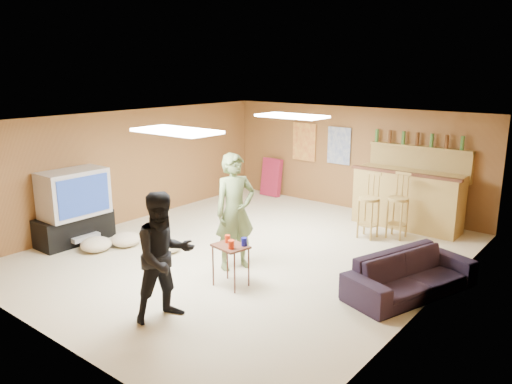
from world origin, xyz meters
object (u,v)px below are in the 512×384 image
Objects in this scene: person_black at (164,257)px; sofa at (411,275)px; person_olive at (235,212)px; bar_counter at (407,199)px; tray_table at (231,266)px; tv_body at (74,193)px.

person_black is 0.84× the size of sofa.
person_olive reaches higher than sofa.
bar_counter is 1.25× the size of person_black.
person_black is (0.39, -1.74, -0.09)m from person_olive.
bar_counter reaches higher than tray_table.
tray_table is at bearing 16.82° from person_black.
tray_table reaches higher than sofa.
tv_body is at bearing -133.00° from bar_counter.
person_olive is at bearing 29.60° from person_black.
tv_body is 0.69× the size of person_black.
bar_counter is 3.79m from person_olive.
person_black reaches higher than tv_body.
person_black is at bearing -90.20° from tray_table.
sofa is (5.35, 1.66, -0.62)m from tv_body.
tray_table is at bearing 5.97° from tv_body.
sofa is (1.20, -2.79, -0.27)m from bar_counter.
person_black is 1.29m from tray_table.
person_olive reaches higher than person_black.
person_olive is at bearing 125.43° from tray_table.
bar_counter is 3.04m from sofa.
bar_counter is 5.37m from person_black.
tray_table is (0.00, 1.19, -0.50)m from person_black.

